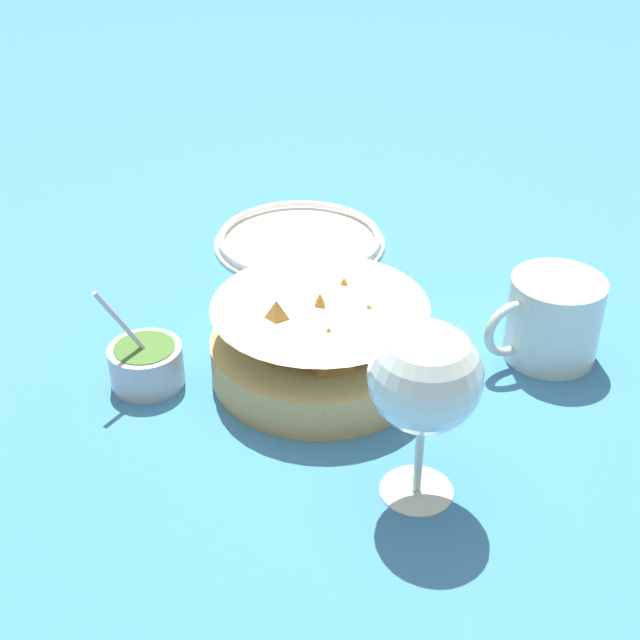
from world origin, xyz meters
The scene contains 6 objects.
ground_plane centered at (0.00, 0.00, 0.00)m, with size 4.00×4.00×0.00m, color teal.
food_basket centered at (0.01, -0.03, 0.04)m, with size 0.21×0.21×0.10m.
sauce_cup centered at (0.16, -0.09, 0.02)m, with size 0.07×0.07×0.11m.
wine_glass centered at (0.01, 0.15, 0.11)m, with size 0.09×0.09×0.16m.
beer_mug centered at (-0.21, 0.04, 0.04)m, with size 0.13×0.09×0.09m.
side_plate centered at (-0.08, -0.28, 0.01)m, with size 0.21×0.21×0.01m.
Camera 1 is at (0.31, 0.61, 0.51)m, focal length 50.00 mm.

